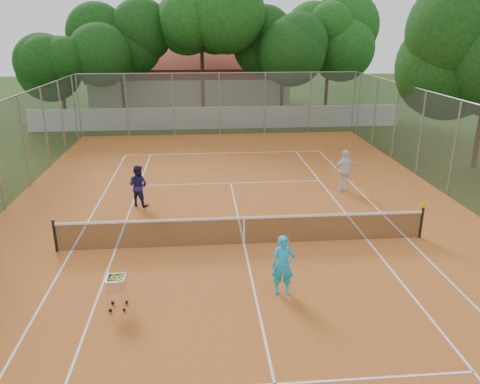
{
  "coord_description": "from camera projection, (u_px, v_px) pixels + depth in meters",
  "views": [
    {
      "loc": [
        -1.33,
        -13.76,
        6.65
      ],
      "look_at": [
        0.0,
        1.5,
        1.3
      ],
      "focal_mm": 35.0,
      "sensor_mm": 36.0,
      "label": 1
    }
  ],
  "objects": [
    {
      "name": "ground",
      "position": [
        244.0,
        245.0,
        15.25
      ],
      "size": [
        120.0,
        120.0,
        0.0
      ],
      "primitive_type": "plane",
      "color": "#1B330D",
      "rests_on": "ground"
    },
    {
      "name": "court_pad",
      "position": [
        244.0,
        244.0,
        15.24
      ],
      "size": [
        18.0,
        34.0,
        0.02
      ],
      "primitive_type": "cube",
      "color": "#B76023",
      "rests_on": "ground"
    },
    {
      "name": "court_lines",
      "position": [
        244.0,
        244.0,
        15.24
      ],
      "size": [
        10.98,
        23.78,
        0.01
      ],
      "primitive_type": "cube",
      "color": "white",
      "rests_on": "court_pad"
    },
    {
      "name": "tennis_net",
      "position": [
        244.0,
        230.0,
        15.08
      ],
      "size": [
        11.88,
        0.1,
        0.98
      ],
      "primitive_type": "cube",
      "color": "black",
      "rests_on": "court_pad"
    },
    {
      "name": "perimeter_fence",
      "position": [
        244.0,
        187.0,
        14.59
      ],
      "size": [
        18.0,
        34.0,
        4.0
      ],
      "primitive_type": "cube",
      "color": "slate",
      "rests_on": "ground"
    },
    {
      "name": "boundary_wall",
      "position": [
        218.0,
        118.0,
        32.87
      ],
      "size": [
        26.0,
        0.3,
        1.5
      ],
      "primitive_type": "cube",
      "color": "silver",
      "rests_on": "ground"
    },
    {
      "name": "clubhouse",
      "position": [
        191.0,
        82.0,
        41.63
      ],
      "size": [
        16.4,
        9.0,
        4.4
      ],
      "primitive_type": "cube",
      "color": "beige",
      "rests_on": "ground"
    },
    {
      "name": "tropical_trees",
      "position": [
        216.0,
        53.0,
        34.29
      ],
      "size": [
        29.0,
        19.0,
        10.0
      ],
      "primitive_type": "cube",
      "color": "black",
      "rests_on": "ground"
    },
    {
      "name": "player_near",
      "position": [
        283.0,
        266.0,
        12.14
      ],
      "size": [
        0.64,
        0.45,
        1.64
      ],
      "primitive_type": "imported",
      "rotation": [
        0.0,
        0.0,
        -0.11
      ],
      "color": "#1BAAE5",
      "rests_on": "court_pad"
    },
    {
      "name": "player_far_left",
      "position": [
        138.0,
        186.0,
        18.32
      ],
      "size": [
        0.99,
        0.91,
        1.65
      ],
      "primitive_type": "imported",
      "rotation": [
        0.0,
        0.0,
        2.71
      ],
      "color": "#1E1A50",
      "rests_on": "court_pad"
    },
    {
      "name": "player_far_right",
      "position": [
        345.0,
        171.0,
        19.97
      ],
      "size": [
        1.14,
        0.69,
        1.81
      ],
      "primitive_type": "imported",
      "rotation": [
        0.0,
        0.0,
        3.38
      ],
      "color": "white",
      "rests_on": "court_pad"
    },
    {
      "name": "ball_hopper",
      "position": [
        117.0,
        292.0,
        11.59
      ],
      "size": [
        0.53,
        0.53,
        0.95
      ],
      "primitive_type": "cube",
      "rotation": [
        0.0,
        0.0,
        -0.17
      ],
      "color": "silver",
      "rests_on": "court_pad"
    }
  ]
}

